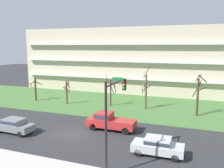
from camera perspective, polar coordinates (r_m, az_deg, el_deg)
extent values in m
plane|color=#2D2D30|center=(26.70, -9.40, -11.55)|extent=(160.00, 160.00, 0.00)
cube|color=#BCB7AD|center=(20.72, -21.01, -18.12)|extent=(80.00, 4.00, 0.15)
cube|color=#477238|center=(38.90, 0.90, -4.79)|extent=(80.00, 16.00, 0.08)
cube|color=beige|center=(50.42, 5.94, 5.72)|extent=(47.73, 10.27, 12.93)
cube|color=silver|center=(45.37, 4.10, 1.28)|extent=(45.82, 0.90, 0.24)
cube|color=silver|center=(45.05, 4.15, 5.36)|extent=(45.82, 0.90, 0.24)
cube|color=silver|center=(44.96, 4.20, 9.47)|extent=(45.82, 0.90, 0.24)
cylinder|color=#4C3828|center=(42.76, -17.80, -1.25)|extent=(0.30, 0.30, 4.04)
cylinder|color=#4C3828|center=(41.92, -17.24, 0.24)|extent=(0.60, 1.64, 0.89)
cylinder|color=#4C3828|center=(42.43, -18.75, -0.34)|extent=(1.30, 0.92, 0.85)
cylinder|color=#4C3828|center=(43.11, -18.33, 0.36)|extent=(0.57, 1.31, 0.75)
cylinder|color=brown|center=(39.20, -10.78, -2.06)|extent=(0.30, 0.30, 3.80)
cylinder|color=brown|center=(38.69, -10.41, -0.26)|extent=(0.34, 0.93, 1.27)
cylinder|color=brown|center=(38.65, -10.68, -1.12)|extent=(0.78, 0.75, 0.99)
cylinder|color=brown|center=(38.97, -10.36, 0.21)|extent=(0.59, 0.68, 1.00)
cylinder|color=brown|center=(38.69, -10.98, -1.39)|extent=(0.97, 0.38, 1.00)
cylinder|color=#423023|center=(37.33, -0.32, -2.12)|extent=(0.23, 0.23, 4.23)
cylinder|color=#423023|center=(36.97, 0.10, -1.43)|extent=(0.45, 0.83, 1.45)
cylinder|color=#423023|center=(36.67, -1.05, 0.90)|extent=(1.08, 0.77, 1.81)
cylinder|color=#423023|center=(37.08, 0.57, -0.68)|extent=(0.35, 1.22, 0.81)
cylinder|color=#423023|center=(37.12, 0.76, -1.12)|extent=(0.43, 1.48, 1.71)
cylinder|color=brown|center=(35.64, 8.11, -1.95)|extent=(0.28, 0.28, 5.20)
cylinder|color=brown|center=(35.65, 8.25, 2.76)|extent=(1.01, 0.28, 1.80)
cylinder|color=brown|center=(35.58, 7.29, -1.13)|extent=(0.30, 1.14, 1.25)
cylinder|color=brown|center=(35.61, 7.80, -1.03)|extent=(0.20, 0.56, 0.96)
cylinder|color=brown|center=(35.36, 7.59, 0.00)|extent=(0.42, 0.76, 0.53)
cylinder|color=brown|center=(35.31, 7.70, -0.09)|extent=(0.53, 0.64, 0.74)
cylinder|color=brown|center=(36.10, 8.24, -1.00)|extent=(1.21, 0.22, 0.95)
cylinder|color=#423023|center=(33.73, 19.75, -3.10)|extent=(0.29, 0.29, 5.11)
cylinder|color=#423023|center=(33.66, 19.87, 1.36)|extent=(0.85, 0.30, 1.06)
cylinder|color=#423023|center=(33.48, 20.35, 0.22)|extent=(0.35, 0.64, 0.82)
cylinder|color=#423023|center=(33.87, 19.24, -1.84)|extent=(0.72, 0.85, 1.20)
cylinder|color=#423023|center=(32.75, 20.82, 1.19)|extent=(1.26, 1.10, 1.16)
cylinder|color=#423023|center=(33.97, 20.76, -1.10)|extent=(1.06, 1.19, 0.81)
cube|color=#B22828|center=(27.11, -0.11, -9.25)|extent=(5.40, 2.00, 0.85)
cube|color=#B22828|center=(27.19, -1.90, -7.49)|extent=(1.80, 1.84, 0.70)
cube|color=#2D3847|center=(27.19, -1.90, -7.49)|extent=(1.77, 1.88, 0.38)
cylinder|color=black|center=(27.16, -4.57, -10.19)|extent=(0.80, 0.22, 0.80)
cylinder|color=black|center=(28.70, -3.06, -9.11)|extent=(0.80, 0.22, 0.80)
cylinder|color=black|center=(25.88, 3.19, -11.17)|extent=(0.80, 0.22, 0.80)
cylinder|color=black|center=(27.49, 4.30, -9.95)|extent=(0.80, 0.22, 0.80)
cube|color=#B7BABF|center=(21.66, 10.85, -14.71)|extent=(4.42, 1.85, 0.70)
cube|color=#B7BABF|center=(21.41, 10.90, -13.17)|extent=(2.22, 1.68, 0.55)
cube|color=#2D3847|center=(21.41, 10.90, -13.17)|extent=(2.18, 1.72, 0.30)
cylinder|color=black|center=(22.37, 15.19, -15.05)|extent=(0.64, 0.23, 0.64)
cylinder|color=black|center=(20.94, 14.81, -16.77)|extent=(0.64, 0.23, 0.64)
cylinder|color=black|center=(22.76, 7.19, -14.36)|extent=(0.64, 0.23, 0.64)
cylinder|color=black|center=(21.35, 6.23, -15.98)|extent=(0.64, 0.23, 0.64)
cube|color=slate|center=(28.41, -22.31, -9.41)|extent=(4.45, 1.91, 0.70)
cube|color=slate|center=(28.23, -22.39, -8.21)|extent=(2.24, 1.71, 0.55)
cube|color=#2D3847|center=(28.23, -22.39, -8.21)|extent=(2.20, 1.75, 0.30)
cylinder|color=black|center=(28.07, -18.84, -10.19)|extent=(0.65, 0.24, 0.64)
cylinder|color=black|center=(26.97, -21.06, -11.11)|extent=(0.65, 0.24, 0.64)
cylinder|color=black|center=(30.10, -23.35, -9.15)|extent=(0.65, 0.24, 0.64)
cylinder|color=black|center=(17.21, -1.45, -10.87)|extent=(0.18, 0.18, 6.95)
cylinder|color=black|center=(18.53, 1.15, 0.39)|extent=(0.12, 4.58, 0.12)
cube|color=black|center=(20.48, 2.98, -0.21)|extent=(0.28, 0.28, 0.90)
sphere|color=red|center=(20.29, 2.86, 0.56)|extent=(0.20, 0.20, 0.20)
sphere|color=#F2A519|center=(20.33, 2.86, -0.22)|extent=(0.20, 0.20, 0.20)
sphere|color=green|center=(20.38, 2.85, -0.99)|extent=(0.20, 0.20, 0.20)
cube|color=#197238|center=(18.71, 1.38, 1.25)|extent=(0.90, 0.04, 0.24)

